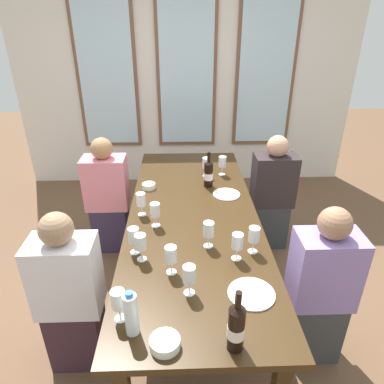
{
  "coord_description": "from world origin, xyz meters",
  "views": [
    {
      "loc": [
        -0.08,
        -2.19,
        2.05
      ],
      "look_at": [
        0.0,
        0.26,
        0.79
      ],
      "focal_mm": 32.71,
      "sensor_mm": 36.0,
      "label": 1
    }
  ],
  "objects_px": {
    "tasting_bowl_1": "(149,186)",
    "seated_person_1": "(320,291)",
    "wine_glass_3": "(141,200)",
    "seated_person_3": "(272,196)",
    "wine_glass_11": "(155,210)",
    "water_bottle": "(131,314)",
    "white_plate_0": "(226,194)",
    "wine_bottle_1": "(208,174)",
    "wine_glass_2": "(189,275)",
    "seated_person_0": "(70,297)",
    "wine_glass_5": "(141,243)",
    "wine_glass_8": "(254,236)",
    "tasting_bowl_0": "(165,343)",
    "wine_glass_1": "(209,230)",
    "wine_glass_0": "(222,162)",
    "wine_glass_9": "(134,237)",
    "wine_glass_7": "(118,300)",
    "white_plate_1": "(251,294)",
    "wine_glass_4": "(237,243)",
    "wine_glass_6": "(206,164)",
    "wine_glass_10": "(171,256)",
    "dining_table": "(193,222)",
    "wine_bottle_0": "(236,327)",
    "seated_person_2": "(108,199)"
  },
  "relations": [
    {
      "from": "dining_table",
      "to": "wine_glass_7",
      "type": "height_order",
      "value": "wine_glass_7"
    },
    {
      "from": "wine_glass_9",
      "to": "tasting_bowl_1",
      "type": "bearing_deg",
      "value": 88.78
    },
    {
      "from": "wine_glass_5",
      "to": "seated_person_0",
      "type": "distance_m",
      "value": 0.56
    },
    {
      "from": "wine_bottle_0",
      "to": "wine_glass_7",
      "type": "distance_m",
      "value": 0.55
    },
    {
      "from": "white_plate_0",
      "to": "white_plate_1",
      "type": "relative_size",
      "value": 0.88
    },
    {
      "from": "white_plate_0",
      "to": "wine_bottle_1",
      "type": "height_order",
      "value": "wine_bottle_1"
    },
    {
      "from": "wine_glass_5",
      "to": "seated_person_3",
      "type": "relative_size",
      "value": 0.16
    },
    {
      "from": "dining_table",
      "to": "seated_person_0",
      "type": "height_order",
      "value": "seated_person_0"
    },
    {
      "from": "wine_glass_4",
      "to": "wine_glass_11",
      "type": "xyz_separation_m",
      "value": [
        -0.5,
        0.38,
        0.0
      ]
    },
    {
      "from": "white_plate_0",
      "to": "wine_glass_9",
      "type": "bearing_deg",
      "value": -131.53
    },
    {
      "from": "wine_glass_11",
      "to": "tasting_bowl_1",
      "type": "bearing_deg",
      "value": 99.04
    },
    {
      "from": "wine_glass_4",
      "to": "wine_glass_10",
      "type": "xyz_separation_m",
      "value": [
        -0.39,
        -0.11,
        -0.0
      ]
    },
    {
      "from": "wine_glass_5",
      "to": "water_bottle",
      "type": "bearing_deg",
      "value": -89.1
    },
    {
      "from": "seated_person_1",
      "to": "tasting_bowl_1",
      "type": "bearing_deg",
      "value": 137.62
    },
    {
      "from": "wine_bottle_1",
      "to": "wine_glass_8",
      "type": "bearing_deg",
      "value": -77.52
    },
    {
      "from": "wine_glass_11",
      "to": "water_bottle",
      "type": "bearing_deg",
      "value": -93.42
    },
    {
      "from": "dining_table",
      "to": "tasting_bowl_1",
      "type": "xyz_separation_m",
      "value": [
        -0.36,
        0.43,
        0.09
      ]
    },
    {
      "from": "wine_glass_0",
      "to": "wine_glass_1",
      "type": "relative_size",
      "value": 1.0
    },
    {
      "from": "wine_glass_9",
      "to": "wine_glass_11",
      "type": "distance_m",
      "value": 0.32
    },
    {
      "from": "wine_bottle_0",
      "to": "wine_glass_4",
      "type": "height_order",
      "value": "wine_bottle_0"
    },
    {
      "from": "wine_bottle_1",
      "to": "wine_glass_5",
      "type": "xyz_separation_m",
      "value": [
        -0.47,
        -0.98,
        0.01
      ]
    },
    {
      "from": "wine_glass_2",
      "to": "seated_person_0",
      "type": "height_order",
      "value": "seated_person_0"
    },
    {
      "from": "white_plate_1",
      "to": "wine_glass_0",
      "type": "height_order",
      "value": "wine_glass_0"
    },
    {
      "from": "water_bottle",
      "to": "wine_glass_8",
      "type": "distance_m",
      "value": 0.89
    },
    {
      "from": "tasting_bowl_1",
      "to": "seated_person_1",
      "type": "distance_m",
      "value": 1.53
    },
    {
      "from": "wine_glass_10",
      "to": "wine_glass_4",
      "type": "bearing_deg",
      "value": 16.06
    },
    {
      "from": "tasting_bowl_0",
      "to": "white_plate_0",
      "type": "bearing_deg",
      "value": 72.63
    },
    {
      "from": "white_plate_0",
      "to": "seated_person_2",
      "type": "height_order",
      "value": "seated_person_2"
    },
    {
      "from": "wine_glass_6",
      "to": "wine_glass_9",
      "type": "distance_m",
      "value": 1.22
    },
    {
      "from": "wine_glass_5",
      "to": "seated_person_3",
      "type": "distance_m",
      "value": 1.64
    },
    {
      "from": "wine_glass_0",
      "to": "seated_person_2",
      "type": "relative_size",
      "value": 0.16
    },
    {
      "from": "wine_glass_3",
      "to": "wine_glass_8",
      "type": "distance_m",
      "value": 0.86
    },
    {
      "from": "wine_glass_0",
      "to": "seated_person_3",
      "type": "distance_m",
      "value": 0.58
    },
    {
      "from": "wine_glass_8",
      "to": "wine_bottle_0",
      "type": "bearing_deg",
      "value": -107.01
    },
    {
      "from": "wine_glass_2",
      "to": "wine_glass_8",
      "type": "relative_size",
      "value": 1.0
    },
    {
      "from": "wine_glass_7",
      "to": "seated_person_0",
      "type": "xyz_separation_m",
      "value": [
        -0.38,
        0.38,
        -0.34
      ]
    },
    {
      "from": "seated_person_3",
      "to": "wine_glass_5",
      "type": "bearing_deg",
      "value": -132.69
    },
    {
      "from": "water_bottle",
      "to": "white_plate_1",
      "type": "bearing_deg",
      "value": 20.45
    },
    {
      "from": "wine_glass_6",
      "to": "wine_glass_7",
      "type": "distance_m",
      "value": 1.71
    },
    {
      "from": "dining_table",
      "to": "tasting_bowl_1",
      "type": "bearing_deg",
      "value": 129.24
    },
    {
      "from": "tasting_bowl_0",
      "to": "wine_glass_1",
      "type": "distance_m",
      "value": 0.78
    },
    {
      "from": "wine_glass_3",
      "to": "wine_glass_4",
      "type": "bearing_deg",
      "value": -41.02
    },
    {
      "from": "seated_person_3",
      "to": "wine_bottle_0",
      "type": "bearing_deg",
      "value": -108.97
    },
    {
      "from": "wine_glass_3",
      "to": "seated_person_3",
      "type": "distance_m",
      "value": 1.35
    },
    {
      "from": "dining_table",
      "to": "wine_glass_7",
      "type": "xyz_separation_m",
      "value": [
        -0.39,
        -0.96,
        0.19
      ]
    },
    {
      "from": "wine_glass_2",
      "to": "wine_glass_11",
      "type": "distance_m",
      "value": 0.69
    },
    {
      "from": "seated_person_3",
      "to": "tasting_bowl_1",
      "type": "bearing_deg",
      "value": -168.3
    },
    {
      "from": "white_plate_1",
      "to": "wine_glass_7",
      "type": "relative_size",
      "value": 1.43
    },
    {
      "from": "wine_glass_7",
      "to": "seated_person_0",
      "type": "height_order",
      "value": "seated_person_0"
    },
    {
      "from": "tasting_bowl_0",
      "to": "wine_glass_8",
      "type": "relative_size",
      "value": 0.79
    }
  ]
}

